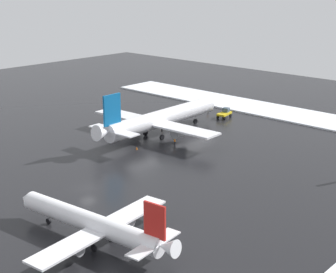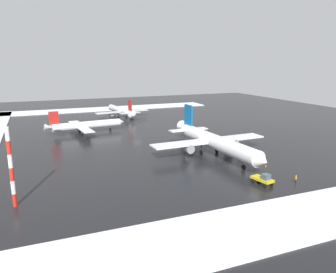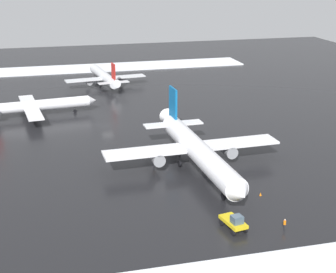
% 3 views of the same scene
% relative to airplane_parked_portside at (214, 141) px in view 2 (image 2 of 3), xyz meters
% --- Properties ---
extents(ground_plane, '(240.00, 240.00, 0.00)m').
position_rel_airplane_parked_portside_xyz_m(ground_plane, '(-30.67, -12.02, -3.94)').
color(ground_plane, black).
extents(snow_bank_left, '(14.00, 116.00, 0.37)m').
position_rel_airplane_parked_portside_xyz_m(snow_bank_left, '(-97.67, -12.02, -3.75)').
color(snow_bank_left, white).
rests_on(snow_bank_left, ground_plane).
extents(snow_bank_right, '(14.00, 116.00, 0.37)m').
position_rel_airplane_parked_portside_xyz_m(snow_bank_right, '(36.33, -12.02, -3.75)').
color(snow_bank_right, white).
rests_on(snow_bank_right, ground_plane).
extents(airplane_parked_portside, '(40.10, 33.22, 11.91)m').
position_rel_airplane_parked_portside_xyz_m(airplane_parked_portside, '(0.00, 0.00, 0.00)').
color(airplane_parked_portside, white).
rests_on(airplane_parked_portside, ground_plane).
extents(airplane_foreground_jet, '(29.33, 24.42, 8.71)m').
position_rel_airplane_parked_portside_xyz_m(airplane_foreground_jet, '(-70.66, -7.49, -1.06)').
color(airplane_foreground_jet, silver).
rests_on(airplane_foreground_jet, ground_plane).
extents(airplane_parked_starboard, '(23.53, 28.27, 8.39)m').
position_rel_airplane_parked_portside_xyz_m(airplane_parked_starboard, '(-41.90, -27.46, -1.16)').
color(airplane_parked_starboard, white).
rests_on(airplane_parked_starboard, ground_plane).
extents(pushback_tug, '(4.92, 2.99, 2.50)m').
position_rel_airplane_parked_portside_xyz_m(pushback_tug, '(22.23, -1.35, -2.65)').
color(pushback_tug, gold).
rests_on(pushback_tug, ground_plane).
extents(ground_crew_near_tug, '(0.36, 0.36, 1.71)m').
position_rel_airplane_parked_portside_xyz_m(ground_crew_near_tug, '(5.84, 5.22, -2.97)').
color(ground_crew_near_tug, black).
rests_on(ground_crew_near_tug, ground_plane).
extents(ground_crew_beside_wing, '(0.36, 0.36, 1.71)m').
position_rel_airplane_parked_portside_xyz_m(ground_crew_beside_wing, '(24.04, 5.54, -2.97)').
color(ground_crew_beside_wing, black).
rests_on(ground_crew_beside_wing, ground_plane).
extents(ground_crew_by_nose_gear, '(0.36, 0.36, 1.71)m').
position_rel_airplane_parked_portside_xyz_m(ground_crew_by_nose_gear, '(-3.30, -7.24, -2.97)').
color(ground_crew_by_nose_gear, black).
rests_on(ground_crew_by_nose_gear, ground_plane).
extents(antenna_mast, '(0.70, 0.70, 14.11)m').
position_rel_airplane_parked_portside_xyz_m(antenna_mast, '(14.30, -47.79, 3.12)').
color(antenna_mast, red).
rests_on(antenna_mast, ground_plane).
extents(traffic_cone_near_nose, '(0.36, 0.36, 0.55)m').
position_rel_airplane_parked_portside_xyz_m(traffic_cone_near_nose, '(12.82, 6.88, -3.66)').
color(traffic_cone_near_nose, orange).
rests_on(traffic_cone_near_nose, ground_plane).
extents(traffic_cone_mid_line, '(0.36, 0.36, 0.55)m').
position_rel_airplane_parked_portside_xyz_m(traffic_cone_mid_line, '(-10.67, -3.25, -3.66)').
color(traffic_cone_mid_line, orange).
rests_on(traffic_cone_mid_line, ground_plane).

